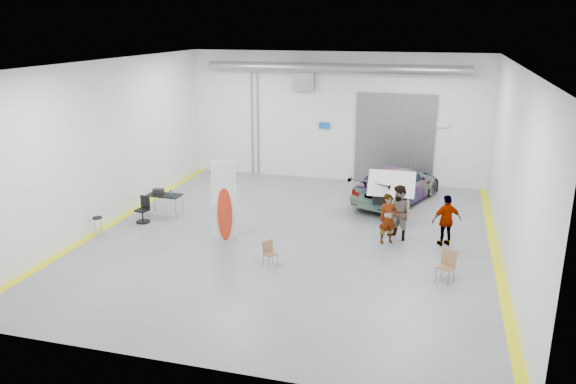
% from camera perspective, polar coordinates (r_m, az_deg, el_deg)
% --- Properties ---
extents(ground, '(16.00, 16.00, 0.00)m').
position_cam_1_polar(ground, '(19.78, 0.27, -4.66)').
color(ground, slate).
rests_on(ground, ground).
extents(room_shell, '(14.02, 16.18, 6.01)m').
position_cam_1_polar(room_shell, '(20.75, 2.55, 8.03)').
color(room_shell, silver).
rests_on(room_shell, ground).
extents(sedan_car, '(3.83, 5.59, 1.50)m').
position_cam_1_polar(sedan_car, '(23.94, 10.98, 0.77)').
color(sedan_car, white).
rests_on(sedan_car, ground).
extents(person_a, '(0.76, 0.67, 1.74)m').
position_cam_1_polar(person_a, '(19.34, 10.10, -2.68)').
color(person_a, '#8D6A4D').
rests_on(person_a, ground).
extents(person_b, '(1.19, 1.14, 1.93)m').
position_cam_1_polar(person_b, '(19.70, 11.26, -2.09)').
color(person_b, slate).
rests_on(person_b, ground).
extents(person_c, '(1.11, 0.84, 1.77)m').
position_cam_1_polar(person_c, '(19.57, 15.81, -2.79)').
color(person_c, brown).
rests_on(person_c, ground).
extents(surfboard_display, '(0.79, 0.48, 3.01)m').
position_cam_1_polar(surfboard_display, '(19.36, -6.76, -1.43)').
color(surfboard_display, white).
rests_on(surfboard_display, ground).
extents(folding_chair_near, '(0.51, 0.59, 0.78)m').
position_cam_1_polar(folding_chair_near, '(17.50, -1.78, -6.76)').
color(folding_chair_near, brown).
rests_on(folding_chair_near, ground).
extents(folding_chair_far, '(0.58, 0.62, 0.94)m').
position_cam_1_polar(folding_chair_far, '(17.05, 15.66, -7.91)').
color(folding_chair_far, brown).
rests_on(folding_chair_far, ground).
extents(shop_stool, '(0.35, 0.35, 0.69)m').
position_cam_1_polar(shop_stool, '(20.96, -18.73, -3.33)').
color(shop_stool, black).
rests_on(shop_stool, ground).
extents(work_table, '(1.34, 0.69, 1.08)m').
position_cam_1_polar(work_table, '(22.37, -12.61, -0.24)').
color(work_table, gray).
rests_on(work_table, ground).
extents(office_chair, '(0.53, 0.54, 0.99)m').
position_cam_1_polar(office_chair, '(21.85, -14.50, -1.89)').
color(office_chair, black).
rests_on(office_chair, ground).
extents(trunk_lid, '(1.75, 1.06, 0.04)m').
position_cam_1_polar(trunk_lid, '(21.49, 10.57, 1.09)').
color(trunk_lid, silver).
rests_on(trunk_lid, sedan_car).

